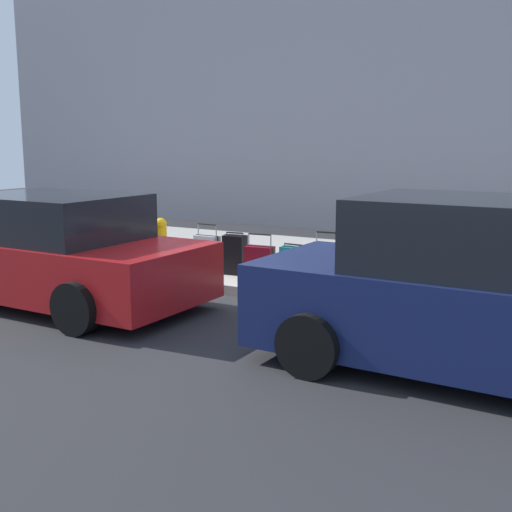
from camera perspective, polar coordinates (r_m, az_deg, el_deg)
name	(u,v)px	position (r m, az deg, el deg)	size (l,w,h in m)	color
ground_plane	(190,290)	(9.91, -5.89, -3.01)	(40.00, 40.00, 0.00)	#28282B
sidewalk_curb	(267,260)	(11.98, 1.02, -0.32)	(18.00, 5.00, 0.14)	#ADA89E
building_facade_sidewalk_side	(384,43)	(17.77, 11.31, 18.13)	(24.00, 3.00, 9.54)	gray
suitcase_silver_0	(429,272)	(9.03, 15.17, -1.38)	(0.40, 0.23, 0.99)	#9EA0A8
suitcase_navy_1	(395,272)	(9.24, 12.26, -1.41)	(0.35, 0.25, 0.83)	navy
suitcase_red_2	(359,270)	(9.25, 9.18, -1.28)	(0.36, 0.23, 0.82)	red
suitcase_olive_3	(327,266)	(9.45, 6.36, -0.87)	(0.41, 0.23, 0.82)	#59601E
suitcase_teal_4	(295,265)	(9.73, 3.49, -0.76)	(0.45, 0.25, 0.59)	#0F606B
suitcase_maroon_5	(260,263)	(9.91, 0.33, -0.59)	(0.45, 0.26, 0.72)	maroon
suitcase_black_6	(235,255)	(10.27, -1.89, 0.11)	(0.37, 0.26, 0.69)	black
suitcase_silver_7	(207,253)	(10.53, -4.37, 0.24)	(0.43, 0.21, 0.80)	#9EA0A8
fire_hydrant	(161,241)	(11.02, -8.46, 1.32)	(0.39, 0.21, 0.84)	#D89E0C
bollard_post	(131,239)	(11.24, -11.12, 1.46)	(0.16, 0.16, 0.89)	brown
parked_car_navy_0	(477,294)	(6.52, 19.09, -3.23)	(4.36, 2.17, 1.73)	#141E4C
parked_car_red_1	(54,253)	(9.35, -17.57, 0.30)	(4.44, 2.17, 1.53)	#AD1619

